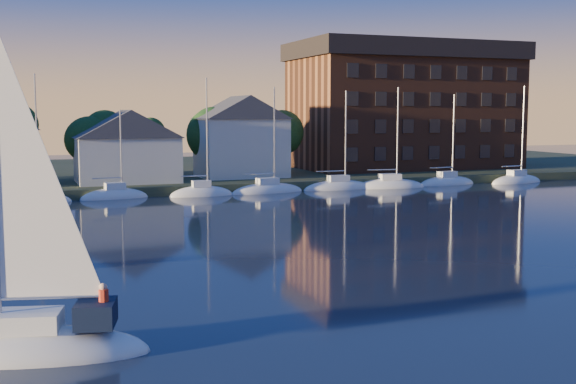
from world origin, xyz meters
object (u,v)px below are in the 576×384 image
condo_block (404,105)px  clubhouse_east (241,135)px  hero_sailboat (31,340)px  clubhouse_centre (127,145)px

condo_block → clubhouse_east: bearing=-167.1°
clubhouse_east → hero_sailboat: hero_sailboat is taller
clubhouse_east → condo_block: bearing=12.9°
condo_block → hero_sailboat: condo_block is taller
condo_block → hero_sailboat: (-51.54, -62.77, -9.21)m
condo_block → hero_sailboat: 81.74m
clubhouse_east → condo_block: size_ratio=0.34×
clubhouse_centre → clubhouse_east: clubhouse_east is taller
clubhouse_centre → clubhouse_east: size_ratio=1.10×
clubhouse_centre → hero_sailboat: bearing=-101.9°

